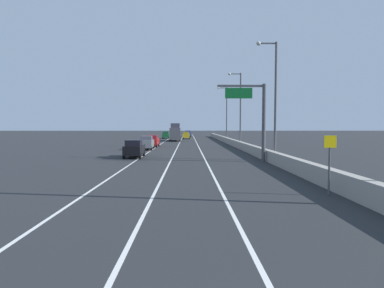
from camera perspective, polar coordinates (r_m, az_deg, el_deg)
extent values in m
plane|color=#26282B|center=(66.39, -0.51, 0.36)|extent=(320.00, 320.00, 0.00)
cube|color=silver|center=(57.64, -5.95, -0.11)|extent=(0.16, 130.00, 0.00)
cube|color=silver|center=(57.43, -2.47, -0.11)|extent=(0.16, 130.00, 0.00)
cube|color=silver|center=(57.43, 1.02, -0.11)|extent=(0.16, 130.00, 0.00)
cube|color=#9E998E|center=(43.13, 9.84, -0.58)|extent=(0.60, 120.00, 1.10)
cylinder|color=#47474C|center=(30.59, 13.13, 3.79)|extent=(0.36, 0.36, 7.50)
cube|color=#47474C|center=(30.37, 9.03, 10.56)|extent=(4.50, 0.20, 0.20)
cube|color=#0C5923|center=(30.14, 8.63, 9.28)|extent=(2.60, 0.10, 1.00)
cylinder|color=#4C4C51|center=(16.82, 24.02, -4.70)|extent=(0.10, 0.10, 2.40)
cube|color=yellow|center=(16.65, 24.20, 0.40)|extent=(0.60, 0.04, 0.60)
cylinder|color=#4C4C51|center=(32.48, 15.18, 7.58)|extent=(0.24, 0.24, 11.85)
cube|color=#4C4C51|center=(33.19, 13.78, 17.62)|extent=(1.80, 0.12, 0.12)
sphere|color=beige|center=(32.99, 12.19, 17.73)|extent=(0.44, 0.44, 0.44)
cylinder|color=#4C4C51|center=(50.04, 8.95, 6.13)|extent=(0.24, 0.24, 11.85)
cube|color=#4C4C51|center=(50.52, 7.98, 12.70)|extent=(1.80, 0.12, 0.12)
sphere|color=beige|center=(50.39, 6.95, 12.74)|extent=(0.44, 0.44, 0.44)
cylinder|color=#4C4C51|center=(67.96, 6.43, 5.41)|extent=(0.24, 0.24, 11.85)
cube|color=#4C4C51|center=(68.31, 5.70, 10.26)|extent=(1.80, 0.12, 0.12)
sphere|color=beige|center=(68.22, 4.94, 10.28)|extent=(0.44, 0.44, 0.44)
cube|color=#196033|center=(86.12, -4.80, 1.60)|extent=(1.93, 4.75, 1.02)
cube|color=#1C4633|center=(85.63, -4.83, 2.13)|extent=(1.65, 2.15, 0.60)
cylinder|color=black|center=(88.12, -5.23, 1.31)|extent=(0.23, 0.68, 0.68)
cylinder|color=black|center=(87.97, -4.15, 1.31)|extent=(0.23, 0.68, 0.68)
cylinder|color=black|center=(84.32, -5.48, 1.21)|extent=(0.23, 0.68, 0.68)
cylinder|color=black|center=(84.17, -4.35, 1.22)|extent=(0.23, 0.68, 0.68)
cube|color=slate|center=(45.94, -8.32, 0.08)|extent=(1.85, 4.68, 1.07)
cube|color=#4D505A|center=(45.44, -8.39, 1.09)|extent=(1.58, 2.12, 0.60)
cylinder|color=black|center=(47.92, -9.01, -0.43)|extent=(0.24, 0.68, 0.68)
cylinder|color=black|center=(47.75, -7.12, -0.43)|extent=(0.24, 0.68, 0.68)
cylinder|color=black|center=(44.22, -9.59, -0.75)|extent=(0.24, 0.68, 0.68)
cylinder|color=black|center=(44.04, -7.55, -0.75)|extent=(0.24, 0.68, 0.68)
cube|color=gold|center=(83.02, -1.06, 1.54)|extent=(1.82, 4.06, 0.99)
cube|color=olive|center=(82.59, -1.07, 2.08)|extent=(1.59, 1.83, 0.60)
cylinder|color=black|center=(84.62, -1.60, 1.24)|extent=(0.22, 0.68, 0.68)
cylinder|color=black|center=(84.60, -0.49, 1.24)|extent=(0.22, 0.68, 0.68)
cylinder|color=black|center=(81.48, -1.65, 1.15)|extent=(0.22, 0.68, 0.68)
cylinder|color=black|center=(81.46, -0.50, 1.15)|extent=(0.22, 0.68, 0.68)
cube|color=black|center=(34.67, -10.61, -1.05)|extent=(1.91, 4.35, 1.01)
cube|color=black|center=(34.19, -10.73, 0.24)|extent=(1.65, 1.97, 0.60)
cylinder|color=black|center=(36.53, -11.48, -1.63)|extent=(0.23, 0.68, 0.68)
cylinder|color=black|center=(36.29, -8.88, -1.63)|extent=(0.23, 0.68, 0.68)
cylinder|color=black|center=(33.18, -12.48, -2.14)|extent=(0.23, 0.68, 0.68)
cylinder|color=black|center=(32.91, -9.61, -2.15)|extent=(0.23, 0.68, 0.68)
cube|color=red|center=(52.15, -7.31, 0.45)|extent=(1.86, 4.66, 1.02)
cube|color=maroon|center=(51.65, -7.37, 1.32)|extent=(1.64, 2.10, 0.60)
cylinder|color=black|center=(54.14, -7.97, 0.01)|extent=(0.22, 0.68, 0.68)
cylinder|color=black|center=(53.95, -6.18, 0.01)|extent=(0.22, 0.68, 0.68)
cylinder|color=black|center=(50.42, -8.50, -0.24)|extent=(0.22, 0.68, 0.68)
cylinder|color=black|center=(50.22, -6.58, -0.24)|extent=(0.22, 0.68, 0.68)
cube|color=#1E389E|center=(97.31, -0.83, 1.84)|extent=(2.02, 4.09, 1.10)
cube|color=navy|center=(96.89, -0.82, 2.33)|extent=(1.71, 1.87, 0.60)
cylinder|color=black|center=(98.86, -1.35, 1.54)|extent=(0.24, 0.69, 0.68)
cylinder|color=black|center=(98.92, -0.36, 1.54)|extent=(0.24, 0.69, 0.68)
cylinder|color=black|center=(95.74, -1.31, 1.48)|extent=(0.24, 0.69, 0.68)
cylinder|color=black|center=(95.80, -0.28, 1.48)|extent=(0.24, 0.69, 0.68)
cube|color=#4C4C51|center=(71.73, -3.14, 1.98)|extent=(2.65, 8.57, 2.50)
cube|color=#3A3A45|center=(73.58, -3.12, 3.42)|extent=(2.17, 1.93, 1.10)
cylinder|color=black|center=(75.34, -3.95, 1.09)|extent=(0.25, 1.01, 1.00)
cylinder|color=black|center=(75.32, -2.25, 1.09)|extent=(0.25, 1.01, 1.00)
cylinder|color=black|center=(68.25, -4.11, 0.85)|extent=(0.25, 1.01, 1.00)
cylinder|color=black|center=(68.22, -2.23, 0.86)|extent=(0.25, 1.01, 1.00)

